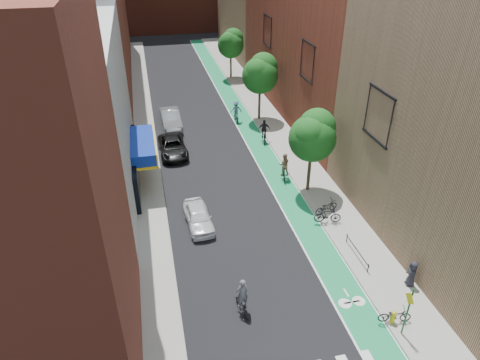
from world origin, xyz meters
TOP-DOWN VIEW (x-y plane):
  - ground at (0.00, 0.00)m, footprint 160.00×160.00m
  - bike_lane at (4.00, 26.00)m, footprint 2.00×68.00m
  - sidewalk_left at (-6.00, 26.00)m, footprint 2.00×68.00m
  - sidewalk_right at (6.50, 26.00)m, footprint 3.00×68.00m
  - building_left_near_red at (-11.00, -1.00)m, footprint 8.00×10.00m
  - building_left_white at (-11.00, 14.00)m, footprint 8.00×20.00m
  - building_right_mid_red at (12.00, 26.00)m, footprint 8.00×28.00m
  - tree_near at (5.65, 10.02)m, footprint 3.40×3.36m
  - tree_mid at (5.65, 24.02)m, footprint 3.55×3.53m
  - tree_far at (5.65, 38.02)m, footprint 3.30×3.25m
  - sign_pole at (5.38, -3.50)m, footprint 0.13×0.71m
  - parked_car_white at (-3.00, 7.61)m, footprint 1.84×4.06m
  - parked_car_black at (-3.71, 18.34)m, footprint 2.43×4.99m
  - parked_car_silver at (-3.35, 24.22)m, footprint 1.92×5.06m
  - cyclist_lead at (-1.86, -0.30)m, footprint 0.88×1.63m
  - cyclist_lane_near at (4.41, 12.15)m, footprint 1.01×1.89m
  - cyclist_lane_mid at (4.70, 18.85)m, footprint 1.15×1.86m
  - cyclist_lane_far at (3.20, 24.04)m, footprint 1.20×1.73m
  - parked_bike_near at (5.40, -2.74)m, footprint 1.75×0.91m
  - parked_bike_mid at (5.40, 5.79)m, footprint 1.88×0.93m
  - parked_bike_far at (5.75, 6.83)m, footprint 2.00×1.20m
  - pedestrian at (7.60, -0.61)m, footprint 0.64×0.86m
  - fire_hydrant at (5.30, -2.78)m, footprint 0.26×0.26m

SIDE VIEW (x-z plane):
  - ground at x=0.00m, z-range 0.00..0.00m
  - bike_lane at x=4.00m, z-range 0.00..0.01m
  - sidewalk_left at x=-6.00m, z-range 0.00..0.15m
  - sidewalk_right at x=6.50m, z-range 0.00..0.15m
  - fire_hydrant at x=5.30m, z-range 0.17..0.93m
  - parked_bike_near at x=5.40m, z-range 0.15..1.03m
  - parked_bike_far at x=5.75m, z-range 0.15..1.14m
  - parked_car_white at x=-3.00m, z-range 0.00..1.35m
  - parked_car_black at x=-3.71m, z-range 0.00..1.37m
  - parked_bike_mid at x=5.40m, z-range 0.15..1.24m
  - cyclist_lead at x=-1.86m, z-range -0.30..1.87m
  - parked_car_silver at x=-3.35m, z-range 0.00..1.65m
  - cyclist_lane_mid at x=4.70m, z-range -0.25..1.93m
  - cyclist_lane_near at x=4.41m, z-range -0.17..2.00m
  - pedestrian at x=7.60m, z-range 0.15..1.73m
  - cyclist_lane_far at x=3.20m, z-range -0.10..2.07m
  - sign_pole at x=5.38m, z-range 0.34..3.34m
  - tree_far at x=5.65m, z-range 1.40..7.60m
  - tree_near at x=5.65m, z-range 1.45..7.87m
  - tree_mid at x=5.65m, z-range 1.52..8.26m
  - building_left_white at x=-11.00m, z-range 0.00..12.00m
  - building_left_near_red at x=-11.00m, z-range 0.00..16.00m
  - building_right_mid_red at x=12.00m, z-range 0.00..22.00m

